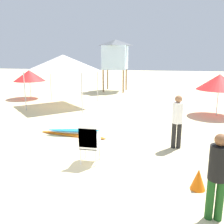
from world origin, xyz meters
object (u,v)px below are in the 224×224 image
surfboard_pile (74,133)px  lifeguard_near_center (218,172)px  lifeguard_tower (115,54)px  stacked_plastic_chairs (89,141)px  beach_umbrella_far (219,82)px  beach_umbrella_mid (29,76)px  popup_canopy (63,63)px  lifeguard_near_left (177,118)px  traffic_cone_near (198,179)px

surfboard_pile → lifeguard_near_center: 5.72m
lifeguard_tower → stacked_plastic_chairs: bearing=-82.2°
lifeguard_near_center → beach_umbrella_far: beach_umbrella_far is taller
beach_umbrella_mid → beach_umbrella_far: 11.47m
lifeguard_near_center → beach_umbrella_mid: beach_umbrella_mid is taller
popup_canopy → beach_umbrella_mid: size_ratio=1.53×
stacked_plastic_chairs → lifeguard_near_left: bearing=35.1°
beach_umbrella_mid → lifeguard_tower: bearing=42.3°
lifeguard_near_left → lifeguard_tower: 12.64m
popup_canopy → lifeguard_tower: bearing=74.5°
lifeguard_near_center → beach_umbrella_mid: (-9.55, 10.78, 0.59)m
lifeguard_near_left → beach_umbrella_far: (2.13, 4.82, 0.64)m
surfboard_pile → lifeguard_near_left: 3.70m
lifeguard_tower → traffic_cone_near: size_ratio=8.31×
lifeguard_tower → beach_umbrella_far: size_ratio=1.90×
surfboard_pile → lifeguard_near_center: lifeguard_near_center is taller
lifeguard_near_center → beach_umbrella_far: bearing=78.8°
popup_canopy → surfboard_pile: bearing=-64.8°
lifeguard_near_left → popup_canopy: 8.22m
lifeguard_near_left → traffic_cone_near: size_ratio=3.52×
lifeguard_near_left → popup_canopy: size_ratio=0.54×
popup_canopy → traffic_cone_near: popup_canopy is taller
lifeguard_near_center → lifeguard_near_left: bearing=98.2°
lifeguard_tower → beach_umbrella_mid: 6.74m
popup_canopy → beach_umbrella_far: popup_canopy is taller
beach_umbrella_far → traffic_cone_near: size_ratio=4.37×
beach_umbrella_far → lifeguard_near_left: bearing=-113.8°
stacked_plastic_chairs → popup_canopy: size_ratio=0.35×
stacked_plastic_chairs → traffic_cone_near: stacked_plastic_chairs is taller
beach_umbrella_far → traffic_cone_near: 7.60m
beach_umbrella_far → lifeguard_tower: bearing=132.2°
popup_canopy → lifeguard_tower: 6.52m
lifeguard_near_center → lifeguard_tower: (-4.67, 15.22, 1.93)m
stacked_plastic_chairs → beach_umbrella_mid: size_ratio=0.54×
surfboard_pile → lifeguard_tower: lifeguard_tower is taller
stacked_plastic_chairs → popup_canopy: popup_canopy is taller
surfboard_pile → beach_umbrella_far: size_ratio=1.26×
surfboard_pile → traffic_cone_near: 4.91m
surfboard_pile → lifeguard_near_center: bearing=-44.3°
stacked_plastic_chairs → popup_canopy: 8.20m
lifeguard_near_center → popup_canopy: bearing=125.6°
lifeguard_tower → traffic_cone_near: bearing=-72.3°
lifeguard_near_left → popup_canopy: popup_canopy is taller
beach_umbrella_mid → traffic_cone_near: size_ratio=4.28×
surfboard_pile → beach_umbrella_far: bearing=37.1°
stacked_plastic_chairs → lifeguard_near_left: (2.34, 1.64, 0.31)m
stacked_plastic_chairs → lifeguard_tower: bearing=97.8°
surfboard_pile → lifeguard_near_left: size_ratio=1.56×
popup_canopy → lifeguard_tower: size_ratio=0.79×
lifeguard_near_center → beach_umbrella_far: 8.45m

